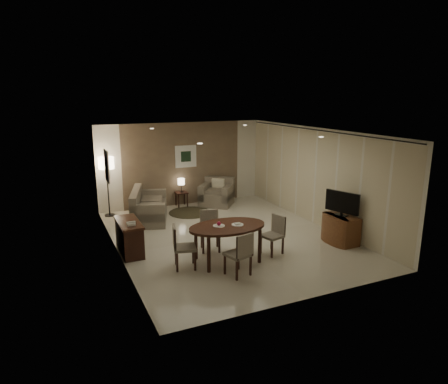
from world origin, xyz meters
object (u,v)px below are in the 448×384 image
console_desk (129,237)px  chair_left (185,247)px  dining_table (227,243)px  chair_right (272,235)px  armchair (216,192)px  chair_far (210,231)px  side_table (182,199)px  floor_lamp (108,187)px  tv_cabinet (341,229)px  sofa (149,205)px  chair_near (238,254)px

console_desk → chair_left: bearing=-55.7°
dining_table → console_desk: bearing=144.0°
chair_right → armchair: 4.33m
chair_left → chair_right: chair_left is taller
chair_far → armchair: (1.68, 3.54, -0.03)m
side_table → floor_lamp: bearing=-177.2°
tv_cabinet → sofa: bearing=135.7°
tv_cabinet → side_table: (-2.55, 4.75, -0.11)m
dining_table → side_table: 4.64m
chair_far → side_table: chair_far is taller
tv_cabinet → dining_table: size_ratio=0.52×
console_desk → chair_right: chair_right is taller
side_table → floor_lamp: floor_lamp is taller
dining_table → chair_far: 0.72m
chair_right → sofa: sofa is taller
floor_lamp → chair_near: bearing=-71.5°
sofa → tv_cabinet: bearing=-117.0°
armchair → side_table: 1.17m
console_desk → floor_lamp: floor_lamp is taller
chair_left → chair_near: bearing=-118.2°
tv_cabinet → chair_right: chair_right is taller
dining_table → chair_left: 0.97m
console_desk → chair_left: (0.90, -1.32, 0.09)m
chair_near → armchair: bearing=-123.7°
chair_left → chair_right: (2.07, -0.09, -0.02)m
chair_left → chair_right: bearing=-78.8°
dining_table → chair_left: bearing=177.9°
armchair → chair_near: bearing=-68.9°
armchair → floor_lamp: bearing=-144.4°
console_desk → chair_far: (1.76, -0.65, 0.09)m
chair_near → chair_left: bearing=-57.1°
armchair → sofa: bearing=-125.8°
console_desk → chair_right: size_ratio=1.35×
chair_near → chair_left: 1.15m
chair_far → chair_near: bearing=-74.0°
chair_far → chair_right: size_ratio=1.06×
chair_right → side_table: (-0.63, 4.66, -0.21)m
tv_cabinet → side_table: 5.39m
chair_right → floor_lamp: floor_lamp is taller
floor_lamp → chair_left: bearing=-78.7°
sofa → armchair: 2.48m
tv_cabinet → chair_far: chair_far is taller
tv_cabinet → armchair: bearing=108.4°
tv_cabinet → chair_left: 3.99m
tv_cabinet → chair_far: bearing=164.8°
dining_table → side_table: dining_table is taller
chair_far → sofa: (-0.72, 2.92, -0.02)m
chair_far → armchair: 3.92m
dining_table → chair_far: chair_far is taller
console_desk → chair_near: chair_near is taller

